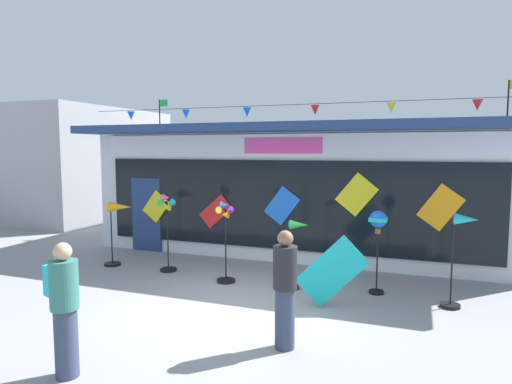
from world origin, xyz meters
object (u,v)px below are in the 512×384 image
(wind_spinner_far_right, at_px, (461,246))
(display_kite_on_ground, at_px, (332,271))
(wind_spinner_left, at_px, (167,225))
(wind_spinner_center_left, at_px, (225,239))
(wind_spinner_far_left, at_px, (118,220))
(wind_spinner_right, at_px, (378,227))
(kite_shop_building, at_px, (309,185))
(wind_spinner_center_right, at_px, (295,249))
(person_near_camera, at_px, (285,289))
(person_mid_plaza, at_px, (64,306))

(wind_spinner_far_right, bearing_deg, display_kite_on_ground, -160.85)
(wind_spinner_left, bearing_deg, wind_spinner_center_left, -10.96)
(wind_spinner_far_left, distance_m, wind_spinner_far_right, 7.39)
(wind_spinner_center_left, xyz_separation_m, display_kite_on_ground, (2.36, -0.69, -0.28))
(wind_spinner_right, distance_m, wind_spinner_far_right, 1.47)
(wind_spinner_far_left, distance_m, wind_spinner_left, 1.33)
(wind_spinner_right, distance_m, display_kite_on_ground, 1.41)
(kite_shop_building, distance_m, wind_spinner_center_right, 4.68)
(person_near_camera, bearing_deg, wind_spinner_right, 43.98)
(wind_spinner_far_right, relative_size, display_kite_on_ground, 1.42)
(wind_spinner_far_left, bearing_deg, display_kite_on_ground, -10.59)
(wind_spinner_far_right, bearing_deg, person_mid_plaza, -138.10)
(wind_spinner_right, xyz_separation_m, wind_spinner_far_right, (1.42, -0.32, -0.19))
(wind_spinner_center_right, bearing_deg, person_mid_plaza, -112.16)
(person_mid_plaza, bearing_deg, wind_spinner_center_right, -1.84)
(kite_shop_building, relative_size, wind_spinner_left, 6.27)
(display_kite_on_ground, bearing_deg, wind_spinner_far_left, 169.41)
(display_kite_on_ground, bearing_deg, wind_spinner_center_right, 139.10)
(kite_shop_building, bearing_deg, wind_spinner_far_right, -50.09)
(display_kite_on_ground, bearing_deg, kite_shop_building, 107.89)
(wind_spinner_far_right, height_order, display_kite_on_ground, wind_spinner_far_right)
(kite_shop_building, bearing_deg, display_kite_on_ground, -72.11)
(wind_spinner_center_left, relative_size, wind_spinner_right, 1.06)
(wind_spinner_center_right, bearing_deg, kite_shop_building, 100.33)
(kite_shop_building, distance_m, wind_spinner_far_right, 5.97)
(wind_spinner_center_right, distance_m, wind_spinner_far_right, 3.00)
(wind_spinner_far_left, xyz_separation_m, wind_spinner_far_right, (7.38, -0.26, 0.01))
(kite_shop_building, height_order, wind_spinner_far_right, kite_shop_building)
(wind_spinner_far_right, bearing_deg, wind_spinner_far_left, 178.01)
(wind_spinner_center_left, height_order, wind_spinner_far_right, wind_spinner_center_left)
(wind_spinner_far_right, distance_m, person_mid_plaza, 6.35)
(person_near_camera, bearing_deg, wind_spinner_center_right, 75.37)
(wind_spinner_right, bearing_deg, display_kite_on_ground, -123.01)
(wind_spinner_center_right, xyz_separation_m, person_near_camera, (0.57, -2.60, 0.03))
(wind_spinner_center_right, height_order, wind_spinner_right, wind_spinner_right)
(kite_shop_building, xyz_separation_m, wind_spinner_center_left, (-0.66, -4.59, -0.79))
(wind_spinner_center_right, height_order, display_kite_on_ground, wind_spinner_center_right)
(wind_spinner_center_right, xyz_separation_m, person_mid_plaza, (-1.74, -4.27, 0.06))
(wind_spinner_right, xyz_separation_m, person_mid_plaza, (-3.30, -4.55, -0.41))
(wind_spinner_far_left, relative_size, display_kite_on_ground, 1.30)
(wind_spinner_far_left, xyz_separation_m, wind_spinner_center_right, (4.40, -0.22, -0.28))
(wind_spinner_right, distance_m, person_mid_plaza, 5.64)
(wind_spinner_center_right, height_order, wind_spinner_far_right, wind_spinner_far_right)
(person_mid_plaza, height_order, display_kite_on_ground, person_mid_plaza)
(person_mid_plaza, bearing_deg, person_near_camera, -33.67)
(wind_spinner_left, distance_m, person_near_camera, 4.62)
(wind_spinner_center_right, xyz_separation_m, wind_spinner_far_right, (2.98, -0.03, 0.29))
(person_mid_plaza, bearing_deg, wind_spinner_left, 36.78)
(person_near_camera, distance_m, person_mid_plaza, 2.85)
(wind_spinner_far_right, bearing_deg, person_near_camera, -133.34)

